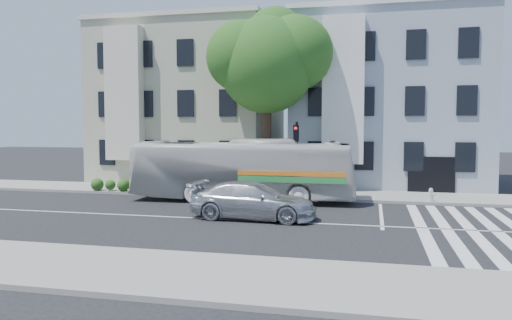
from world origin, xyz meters
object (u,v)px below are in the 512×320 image
(traffic_signal, at_px, (296,150))
(fire_hydrant, at_px, (431,194))
(bus, at_px, (243,170))
(sedan, at_px, (253,200))

(traffic_signal, xyz_separation_m, fire_hydrant, (6.85, 0.36, -2.21))
(traffic_signal, bearing_deg, bus, 178.78)
(sedan, height_order, fire_hydrant, sedan)
(fire_hydrant, bearing_deg, traffic_signal, -177.01)
(bus, distance_m, sedan, 5.14)
(bus, height_order, traffic_signal, traffic_signal)
(traffic_signal, bearing_deg, sedan, -116.99)
(sedan, bearing_deg, bus, 22.41)
(sedan, distance_m, traffic_signal, 5.93)
(bus, height_order, sedan, bus)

